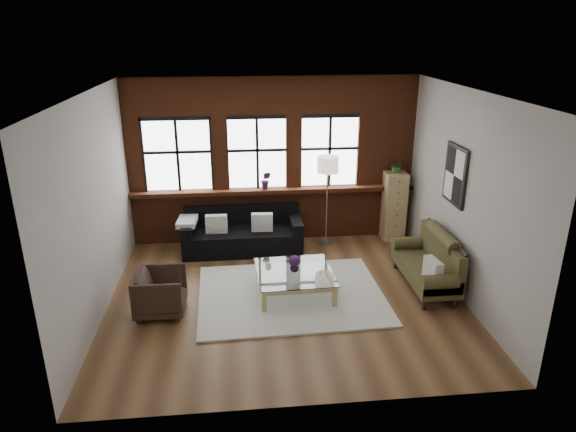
{
  "coord_description": "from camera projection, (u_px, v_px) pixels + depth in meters",
  "views": [
    {
      "loc": [
        -0.7,
        -7.17,
        4.06
      ],
      "look_at": [
        0.1,
        0.6,
        1.15
      ],
      "focal_mm": 32.0,
      "sensor_mm": 36.0,
      "label": 1
    }
  ],
  "objects": [
    {
      "name": "floor_lamp",
      "position": [
        327.0,
        198.0,
        9.84
      ],
      "size": [
        0.4,
        0.4,
        1.91
      ],
      "primitive_type": null,
      "color": "#A5A5A8",
      "rests_on": "floor"
    },
    {
      "name": "sill_plant",
      "position": [
        266.0,
        180.0,
        9.87
      ],
      "size": [
        0.23,
        0.2,
        0.36
      ],
      "primitive_type": "imported",
      "rotation": [
        0.0,
        0.0,
        -0.27
      ],
      "color": "#481D55",
      "rests_on": "sill_ledge"
    },
    {
      "name": "ceiling",
      "position": [
        285.0,
        92.0,
        7.05
      ],
      "size": [
        5.5,
        5.5,
        0.0
      ],
      "primitive_type": "plane",
      "rotation": [
        3.14,
        0.0,
        0.0
      ],
      "color": "white",
      "rests_on": "ground"
    },
    {
      "name": "pillow_b",
      "position": [
        262.0,
        222.0,
        9.61
      ],
      "size": [
        0.41,
        0.17,
        0.34
      ],
      "primitive_type": "cube",
      "rotation": [
        0.0,
        0.0,
        -0.06
      ],
      "color": "silver",
      "rests_on": "dark_sofa"
    },
    {
      "name": "wall_poster",
      "position": [
        455.0,
        175.0,
        8.06
      ],
      "size": [
        0.05,
        0.74,
        0.94
      ],
      "primitive_type": null,
      "color": "black",
      "rests_on": "wall_right"
    },
    {
      "name": "sill_ledge",
      "position": [
        274.0,
        190.0,
        9.99
      ],
      "size": [
        5.5,
        0.3,
        0.08
      ],
      "primitive_type": "cube",
      "color": "brown",
      "rests_on": "brick_backwall"
    },
    {
      "name": "dark_sofa",
      "position": [
        242.0,
        230.0,
        9.73
      ],
      "size": [
        2.23,
        0.9,
        0.81
      ],
      "primitive_type": null,
      "color": "black",
      "rests_on": "floor"
    },
    {
      "name": "brick_backwall",
      "position": [
        273.0,
        161.0,
        9.88
      ],
      "size": [
        5.5,
        0.12,
        3.2
      ],
      "primitive_type": null,
      "color": "brown",
      "rests_on": "floor"
    },
    {
      "name": "wall_left",
      "position": [
        95.0,
        208.0,
        7.34
      ],
      "size": [
        0.0,
        5.0,
        5.0
      ],
      "primitive_type": "plane",
      "rotation": [
        1.57,
        0.0,
        1.57
      ],
      "color": "#AEA9A2",
      "rests_on": "ground"
    },
    {
      "name": "pillow_a",
      "position": [
        216.0,
        224.0,
        9.53
      ],
      "size": [
        0.41,
        0.16,
        0.34
      ],
      "primitive_type": "cube",
      "rotation": [
        0.0,
        0.0,
        -0.04
      ],
      "color": "silver",
      "rests_on": "dark_sofa"
    },
    {
      "name": "pillow_settee",
      "position": [
        433.0,
        270.0,
        7.82
      ],
      "size": [
        0.19,
        0.4,
        0.34
      ],
      "primitive_type": "cube",
      "rotation": [
        0.0,
        0.0,
        0.15
      ],
      "color": "silver",
      "rests_on": "vintage_settee"
    },
    {
      "name": "flowers",
      "position": [
        294.0,
        261.0,
        8.08
      ],
      "size": [
        0.18,
        0.18,
        0.18
      ],
      "primitive_type": "sphere",
      "color": "#481D55",
      "rests_on": "vase"
    },
    {
      "name": "window_mid",
      "position": [
        257.0,
        154.0,
        9.81
      ],
      "size": [
        1.38,
        0.1,
        1.5
      ],
      "primitive_type": null,
      "color": "black",
      "rests_on": "brick_backwall"
    },
    {
      "name": "floor",
      "position": [
        286.0,
        297.0,
        8.17
      ],
      "size": [
        5.5,
        5.5,
        0.0
      ],
      "primitive_type": "plane",
      "color": "brown",
      "rests_on": "ground"
    },
    {
      "name": "wall_right",
      "position": [
        463.0,
        196.0,
        7.87
      ],
      "size": [
        0.0,
        5.0,
        5.0
      ],
      "primitive_type": "plane",
      "rotation": [
        1.57,
        0.0,
        -1.57
      ],
      "color": "#AEA9A2",
      "rests_on": "ground"
    },
    {
      "name": "wall_front",
      "position": [
        309.0,
        280.0,
        5.28
      ],
      "size": [
        5.5,
        0.0,
        5.5
      ],
      "primitive_type": "plane",
      "rotation": [
        -1.57,
        0.0,
        0.0
      ],
      "color": "#AEA9A2",
      "rests_on": "ground"
    },
    {
      "name": "window_right",
      "position": [
        329.0,
        152.0,
        9.94
      ],
      "size": [
        1.38,
        0.1,
        1.5
      ],
      "primitive_type": null,
      "color": "black",
      "rests_on": "brick_backwall"
    },
    {
      "name": "window_left",
      "position": [
        178.0,
        156.0,
        9.66
      ],
      "size": [
        1.38,
        0.1,
        1.5
      ],
      "primitive_type": null,
      "color": "black",
      "rests_on": "brick_backwall"
    },
    {
      "name": "vintage_settee",
      "position": [
        425.0,
        262.0,
        8.34
      ],
      "size": [
        0.74,
        1.67,
        0.89
      ],
      "primitive_type": null,
      "color": "#413C1E",
      "rests_on": "floor"
    },
    {
      "name": "armchair",
      "position": [
        161.0,
        293.0,
        7.61
      ],
      "size": [
        0.75,
        0.73,
        0.67
      ],
      "primitive_type": "imported",
      "rotation": [
        0.0,
        0.0,
        1.55
      ],
      "color": "black",
      "rests_on": "floor"
    },
    {
      "name": "drawer_chest",
      "position": [
        394.0,
        206.0,
        10.2
      ],
      "size": [
        0.42,
        0.42,
        1.37
      ],
      "primitive_type": "cube",
      "color": "tan",
      "rests_on": "floor"
    },
    {
      "name": "vase",
      "position": [
        294.0,
        267.0,
        8.12
      ],
      "size": [
        0.18,
        0.18,
        0.15
      ],
      "primitive_type": "imported",
      "rotation": [
        0.0,
        0.0,
        -0.29
      ],
      "color": "#B2B2B2",
      "rests_on": "coffee_table"
    },
    {
      "name": "coffee_table",
      "position": [
        294.0,
        283.0,
        8.22
      ],
      "size": [
        1.24,
        1.24,
        0.4
      ],
      "primitive_type": null,
      "rotation": [
        0.0,
        0.0,
        0.04
      ],
      "color": "tan",
      "rests_on": "shag_rug"
    },
    {
      "name": "wall_back",
      "position": [
        273.0,
        160.0,
        9.94
      ],
      "size": [
        5.5,
        0.0,
        5.5
      ],
      "primitive_type": "plane",
      "rotation": [
        1.57,
        0.0,
        0.0
      ],
      "color": "#AEA9A2",
      "rests_on": "ground"
    },
    {
      "name": "shag_rug",
      "position": [
        291.0,
        294.0,
        8.21
      ],
      "size": [
        2.98,
        2.37,
        0.03
      ],
      "primitive_type": "cube",
      "rotation": [
        0.0,
        0.0,
        0.03
      ],
      "color": "beige",
      "rests_on": "floor"
    },
    {
      "name": "potted_plant_top",
      "position": [
        397.0,
        165.0,
        9.91
      ],
      "size": [
        0.3,
        0.27,
        0.31
      ],
      "primitive_type": "imported",
      "rotation": [
        0.0,
        0.0,
        -0.1
      ],
      "color": "#2D5923",
      "rests_on": "drawer_chest"
    }
  ]
}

